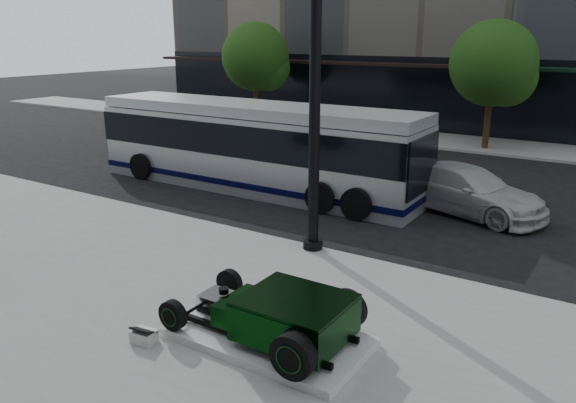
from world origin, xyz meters
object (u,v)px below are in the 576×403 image
Objects in this scene: lamppost at (315,83)px; transit_bus at (254,146)px; hot_rod at (284,316)px; white_sedan at (466,190)px.

lamppost is 0.71× the size of transit_bus.
transit_bus is (-6.69, 8.35, 0.79)m from hot_rod.
transit_bus is at bearing 138.98° from lamppost.
transit_bus is (-4.81, 4.18, -2.63)m from lamppost.
transit_bus is at bearing 128.70° from hot_rod.
transit_bus is at bearing 114.94° from white_sedan.
lamppost reaches higher than white_sedan.
hot_rod is 10.72m from transit_bus.
white_sedan is (0.34, 9.47, 0.00)m from hot_rod.
hot_rod is 0.37× the size of lamppost.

